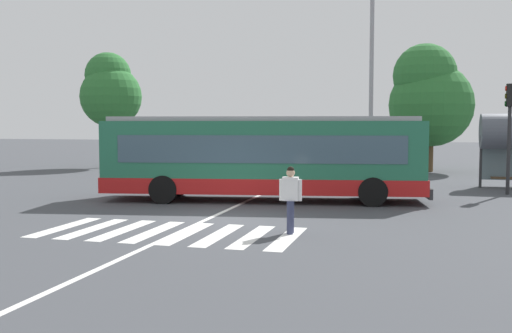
{
  "coord_description": "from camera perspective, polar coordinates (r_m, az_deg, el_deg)",
  "views": [
    {
      "loc": [
        5.42,
        -16.47,
        2.79
      ],
      "look_at": [
        0.04,
        3.58,
        1.3
      ],
      "focal_mm": 41.45,
      "sensor_mm": 36.0,
      "label": 1
    }
  ],
  "objects": [
    {
      "name": "lane_center_line",
      "position": [
        19.57,
        -2.51,
        -4.08
      ],
      "size": [
        0.16,
        24.0,
        0.01
      ],
      "primitive_type": "cube",
      "color": "silver",
      "rests_on": "ground_plane"
    },
    {
      "name": "parked_car_black",
      "position": [
        31.33,
        8.67,
        0.35
      ],
      "size": [
        1.92,
        4.53,
        1.35
      ],
      "color": "black",
      "rests_on": "ground_plane"
    },
    {
      "name": "city_transit_bus",
      "position": [
        21.47,
        0.69,
        0.9
      ],
      "size": [
        11.82,
        4.39,
        3.06
      ],
      "color": "black",
      "rests_on": "ground_plane"
    },
    {
      "name": "traffic_light_far_corner",
      "position": [
        25.4,
        23.26,
        4.14
      ],
      "size": [
        0.33,
        0.32,
        4.38
      ],
      "color": "#28282B",
      "rests_on": "ground_plane"
    },
    {
      "name": "background_tree_left",
      "position": [
        39.45,
        -13.9,
        7.13
      ],
      "size": [
        3.93,
        3.93,
        7.41
      ],
      "color": "brown",
      "rests_on": "ground_plane"
    },
    {
      "name": "background_tree_right",
      "position": [
        36.05,
        16.38,
        6.53
      ],
      "size": [
        4.87,
        4.87,
        7.45
      ],
      "color": "brown",
      "rests_on": "ground_plane"
    },
    {
      "name": "parked_car_teal",
      "position": [
        31.59,
        3.81,
        0.42
      ],
      "size": [
        1.99,
        4.56,
        1.35
      ],
      "color": "black",
      "rests_on": "ground_plane"
    },
    {
      "name": "ground_plane",
      "position": [
        17.56,
        -3.16,
        -5.04
      ],
      "size": [
        160.0,
        160.0,
        0.0
      ],
      "primitive_type": "plane",
      "color": "#424449"
    },
    {
      "name": "pedestrian_crossing_street",
      "position": [
        15.06,
        3.35,
        -2.85
      ],
      "size": [
        0.58,
        0.39,
        1.72
      ],
      "color": "#333856",
      "rests_on": "ground_plane"
    },
    {
      "name": "parked_car_white",
      "position": [
        32.29,
        -0.87,
        0.51
      ],
      "size": [
        1.92,
        4.53,
        1.35
      ],
      "color": "black",
      "rests_on": "ground_plane"
    },
    {
      "name": "crosswalk_painted_stripes",
      "position": [
        15.47,
        -8.32,
        -6.31
      ],
      "size": [
        6.63,
        3.14,
        0.01
      ],
      "color": "silver",
      "rests_on": "ground_plane"
    },
    {
      "name": "twin_arm_street_lamp",
      "position": [
        28.41,
        11.1,
        10.26
      ],
      "size": [
        4.84,
        0.32,
        9.58
      ],
      "color": "#939399",
      "rests_on": "ground_plane"
    }
  ]
}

